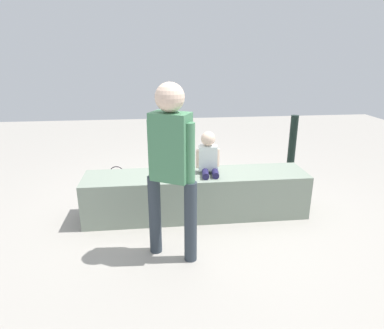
# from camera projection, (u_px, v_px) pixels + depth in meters

# --- Properties ---
(ground_plane) EXTENTS (12.00, 12.00, 0.00)m
(ground_plane) POSITION_uv_depth(u_px,v_px,m) (196.00, 214.00, 3.97)
(ground_plane) COLOR #A19B92
(concrete_ledge) EXTENTS (2.56, 0.55, 0.51)m
(concrete_ledge) POSITION_uv_depth(u_px,v_px,m) (196.00, 194.00, 3.89)
(concrete_ledge) COLOR gray
(concrete_ledge) RESTS_ON ground_plane
(child_seated) EXTENTS (0.28, 0.32, 0.48)m
(child_seated) POSITION_uv_depth(u_px,v_px,m) (208.00, 155.00, 3.77)
(child_seated) COLOR #201D49
(child_seated) RESTS_ON concrete_ledge
(adult_standing) EXTENTS (0.43, 0.33, 1.61)m
(adult_standing) POSITION_uv_depth(u_px,v_px,m) (171.00, 158.00, 2.86)
(adult_standing) COLOR #2D3640
(adult_standing) RESTS_ON ground_plane
(cake_plate) EXTENTS (0.22, 0.22, 0.07)m
(cake_plate) POSITION_uv_depth(u_px,v_px,m) (179.00, 170.00, 3.87)
(cake_plate) COLOR #4CA5D8
(cake_plate) RESTS_ON concrete_ledge
(gift_bag) EXTENTS (0.22, 0.10, 0.36)m
(gift_bag) POSITION_uv_depth(u_px,v_px,m) (170.00, 180.00, 4.56)
(gift_bag) COLOR #59C6B2
(gift_bag) RESTS_ON ground_plane
(railing_post) EXTENTS (0.36, 0.36, 0.97)m
(railing_post) POSITION_uv_depth(u_px,v_px,m) (291.00, 156.00, 4.99)
(railing_post) COLOR black
(railing_post) RESTS_ON ground_plane
(water_bottle_near_gift) EXTENTS (0.07, 0.07, 0.20)m
(water_bottle_near_gift) POSITION_uv_depth(u_px,v_px,m) (112.00, 195.00, 4.28)
(water_bottle_near_gift) COLOR silver
(water_bottle_near_gift) RESTS_ON ground_plane
(water_bottle_far_side) EXTENTS (0.07, 0.07, 0.21)m
(water_bottle_far_side) POSITION_uv_depth(u_px,v_px,m) (161.00, 175.00, 4.95)
(water_bottle_far_side) COLOR silver
(water_bottle_far_side) RESTS_ON ground_plane
(party_cup_red) EXTENTS (0.08, 0.08, 0.11)m
(party_cup_red) POSITION_uv_depth(u_px,v_px,m) (201.00, 176.00, 5.04)
(party_cup_red) COLOR red
(party_cup_red) RESTS_ON ground_plane
(cake_box_white) EXTENTS (0.30, 0.31, 0.14)m
(cake_box_white) POSITION_uv_depth(u_px,v_px,m) (260.00, 176.00, 5.00)
(cake_box_white) COLOR white
(cake_box_white) RESTS_ON ground_plane
(handbag_black_leather) EXTENTS (0.27, 0.12, 0.33)m
(handbag_black_leather) POSITION_uv_depth(u_px,v_px,m) (117.00, 180.00, 4.69)
(handbag_black_leather) COLOR black
(handbag_black_leather) RESTS_ON ground_plane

